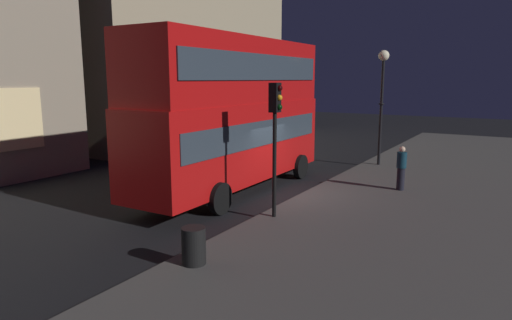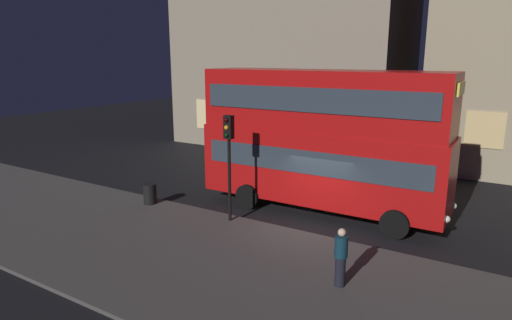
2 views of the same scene
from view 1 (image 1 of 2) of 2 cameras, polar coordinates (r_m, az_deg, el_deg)
The scene contains 8 objects.
ground_plane at distance 16.49m, azimuth 4.24°, elevation -4.55°, with size 80.00×80.00×0.00m, color black.
sidewalk_slab at distance 15.16m, azimuth 17.97°, elevation -6.13°, with size 44.00×7.17×0.12m, color #423F3D.
building_plain_facade at distance 32.60m, azimuth -10.23°, elevation 17.41°, with size 17.50×7.43×16.68m.
double_decker_bus at distance 16.60m, azimuth -2.94°, elevation 6.60°, with size 9.95×2.84×5.67m.
traffic_light_near_kerb at distance 13.04m, azimuth 2.48°, elevation 4.91°, with size 0.33×0.37×4.00m.
street_lamp at distance 22.15m, azimuth 15.87°, elevation 9.61°, with size 0.50×0.50×5.43m.
pedestrian at distance 17.46m, azimuth 18.07°, elevation -0.95°, with size 0.36×0.36×1.65m.
litter_bin at distance 10.26m, azimuth -7.96°, elevation -10.79°, with size 0.55×0.55×0.84m, color black.
Camera 1 is at (-14.23, -7.19, 4.22)m, focal length 31.31 mm.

